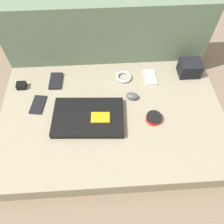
{
  "coord_description": "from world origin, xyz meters",
  "views": [
    {
      "loc": [
        -0.04,
        -0.6,
        1.02
      ],
      "look_at": [
        0.0,
        0.0,
        0.13
      ],
      "focal_mm": 35.0,
      "sensor_mm": 36.0,
      "label": 1
    }
  ],
  "objects_px": {
    "phone_small": "(150,77)",
    "camera_pouch": "(190,68)",
    "computer_mouse": "(132,96)",
    "charger_brick": "(21,86)",
    "speaker_puck": "(154,118)",
    "phone_black": "(56,81)",
    "phone_silver": "(38,105)",
    "laptop": "(88,117)"
  },
  "relations": [
    {
      "from": "computer_mouse",
      "to": "speaker_puck",
      "type": "xyz_separation_m",
      "value": [
        0.09,
        -0.14,
        -0.0
      ]
    },
    {
      "from": "speaker_puck",
      "to": "laptop",
      "type": "bearing_deg",
      "value": 175.99
    },
    {
      "from": "laptop",
      "to": "phone_silver",
      "type": "xyz_separation_m",
      "value": [
        -0.26,
        0.1,
        -0.01
      ]
    },
    {
      "from": "laptop",
      "to": "phone_small",
      "type": "height_order",
      "value": "laptop"
    },
    {
      "from": "computer_mouse",
      "to": "phone_small",
      "type": "relative_size",
      "value": 0.65
    },
    {
      "from": "speaker_puck",
      "to": "phone_black",
      "type": "relative_size",
      "value": 0.65
    },
    {
      "from": "computer_mouse",
      "to": "charger_brick",
      "type": "relative_size",
      "value": 1.51
    },
    {
      "from": "speaker_puck",
      "to": "camera_pouch",
      "type": "relative_size",
      "value": 0.68
    },
    {
      "from": "computer_mouse",
      "to": "laptop",
      "type": "bearing_deg",
      "value": -138.32
    },
    {
      "from": "phone_small",
      "to": "camera_pouch",
      "type": "relative_size",
      "value": 0.97
    },
    {
      "from": "speaker_puck",
      "to": "phone_silver",
      "type": "bearing_deg",
      "value": 167.96
    },
    {
      "from": "phone_black",
      "to": "computer_mouse",
      "type": "bearing_deg",
      "value": -16.35
    },
    {
      "from": "laptop",
      "to": "speaker_puck",
      "type": "height_order",
      "value": "laptop"
    },
    {
      "from": "computer_mouse",
      "to": "camera_pouch",
      "type": "bearing_deg",
      "value": 39.32
    },
    {
      "from": "charger_brick",
      "to": "phone_small",
      "type": "bearing_deg",
      "value": 2.17
    },
    {
      "from": "computer_mouse",
      "to": "camera_pouch",
      "type": "relative_size",
      "value": 0.64
    },
    {
      "from": "computer_mouse",
      "to": "phone_silver",
      "type": "height_order",
      "value": "computer_mouse"
    },
    {
      "from": "speaker_puck",
      "to": "phone_silver",
      "type": "distance_m",
      "value": 0.59
    },
    {
      "from": "computer_mouse",
      "to": "phone_small",
      "type": "distance_m",
      "value": 0.18
    },
    {
      "from": "laptop",
      "to": "camera_pouch",
      "type": "distance_m",
      "value": 0.63
    },
    {
      "from": "camera_pouch",
      "to": "charger_brick",
      "type": "xyz_separation_m",
      "value": [
        -0.93,
        -0.05,
        -0.03
      ]
    },
    {
      "from": "phone_black",
      "to": "camera_pouch",
      "type": "relative_size",
      "value": 1.05
    },
    {
      "from": "laptop",
      "to": "charger_brick",
      "type": "relative_size",
      "value": 7.33
    },
    {
      "from": "speaker_puck",
      "to": "charger_brick",
      "type": "xyz_separation_m",
      "value": [
        -0.68,
        0.25,
        0.0
      ]
    },
    {
      "from": "phone_small",
      "to": "camera_pouch",
      "type": "xyz_separation_m",
      "value": [
        0.22,
        0.02,
        0.04
      ]
    },
    {
      "from": "speaker_puck",
      "to": "phone_small",
      "type": "xyz_separation_m",
      "value": [
        0.03,
        0.28,
        -0.01
      ]
    },
    {
      "from": "phone_small",
      "to": "camera_pouch",
      "type": "bearing_deg",
      "value": 4.52
    },
    {
      "from": "computer_mouse",
      "to": "phone_black",
      "type": "xyz_separation_m",
      "value": [
        -0.41,
        0.14,
        -0.01
      ]
    },
    {
      "from": "phone_small",
      "to": "charger_brick",
      "type": "height_order",
      "value": "charger_brick"
    },
    {
      "from": "laptop",
      "to": "charger_brick",
      "type": "height_order",
      "value": "laptop"
    },
    {
      "from": "phone_black",
      "to": "phone_small",
      "type": "xyz_separation_m",
      "value": [
        0.53,
        -0.0,
        -0.0
      ]
    },
    {
      "from": "phone_small",
      "to": "speaker_puck",
      "type": "bearing_deg",
      "value": -97.08
    },
    {
      "from": "phone_silver",
      "to": "charger_brick",
      "type": "bearing_deg",
      "value": 137.66
    },
    {
      "from": "speaker_puck",
      "to": "phone_black",
      "type": "height_order",
      "value": "speaker_puck"
    },
    {
      "from": "speaker_puck",
      "to": "computer_mouse",
      "type": "bearing_deg",
      "value": 122.72
    },
    {
      "from": "camera_pouch",
      "to": "phone_silver",
      "type": "bearing_deg",
      "value": -168.13
    },
    {
      "from": "speaker_puck",
      "to": "phone_silver",
      "type": "relative_size",
      "value": 0.63
    },
    {
      "from": "computer_mouse",
      "to": "charger_brick",
      "type": "distance_m",
      "value": 0.6
    },
    {
      "from": "phone_small",
      "to": "computer_mouse",
      "type": "bearing_deg",
      "value": -132.43
    },
    {
      "from": "laptop",
      "to": "phone_silver",
      "type": "bearing_deg",
      "value": 162.1
    },
    {
      "from": "laptop",
      "to": "camera_pouch",
      "type": "height_order",
      "value": "camera_pouch"
    },
    {
      "from": "laptop",
      "to": "phone_small",
      "type": "distance_m",
      "value": 0.43
    }
  ]
}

